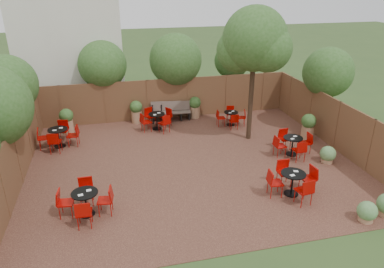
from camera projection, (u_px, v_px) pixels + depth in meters
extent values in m
plane|color=#354F23|center=(192.00, 164.00, 13.63)|extent=(80.00, 80.00, 0.00)
cube|color=#3D2119|center=(192.00, 163.00, 13.63)|extent=(12.00, 10.00, 0.02)
cube|color=brown|center=(169.00, 99.00, 17.69)|extent=(12.00, 0.08, 2.00)
cube|color=brown|center=(17.00, 157.00, 11.95)|extent=(0.08, 10.00, 2.00)
cube|color=brown|center=(337.00, 125.00, 14.51)|extent=(0.08, 10.00, 2.00)
cube|color=beige|center=(69.00, 31.00, 18.21)|extent=(5.00, 4.00, 8.00)
sphere|color=#2A511A|center=(7.00, 85.00, 13.83)|extent=(2.30, 2.30, 2.30)
sphere|color=#2A511A|center=(102.00, 65.00, 17.00)|extent=(2.27, 2.27, 2.27)
sphere|color=#2A511A|center=(176.00, 60.00, 17.62)|extent=(2.57, 2.57, 2.57)
sphere|color=#2A511A|center=(232.00, 60.00, 18.53)|extent=(1.82, 1.82, 1.82)
sphere|color=#2A511A|center=(328.00, 72.00, 15.76)|extent=(2.19, 2.19, 2.19)
cylinder|color=black|center=(252.00, 89.00, 14.87)|extent=(0.26, 0.26, 4.48)
sphere|color=#2A511A|center=(255.00, 39.00, 14.06)|extent=(2.56, 2.56, 2.56)
sphere|color=#2A511A|center=(239.00, 50.00, 14.51)|extent=(1.79, 1.79, 1.79)
sphere|color=#2A511A|center=(268.00, 48.00, 13.92)|extent=(1.87, 1.87, 1.87)
cube|color=brown|center=(176.00, 112.00, 17.57)|extent=(1.50, 0.59, 0.05)
cube|color=brown|center=(175.00, 106.00, 17.64)|extent=(1.47, 0.26, 0.44)
cube|color=black|center=(162.00, 117.00, 17.51)|extent=(0.10, 0.44, 0.39)
cube|color=black|center=(189.00, 115.00, 17.80)|extent=(0.10, 0.44, 0.39)
cube|color=brown|center=(167.00, 112.00, 17.47)|extent=(1.56, 0.64, 0.05)
cube|color=brown|center=(166.00, 106.00, 17.54)|extent=(1.51, 0.30, 0.46)
cube|color=black|center=(153.00, 118.00, 17.42)|extent=(0.12, 0.46, 0.40)
cube|color=black|center=(181.00, 116.00, 17.71)|extent=(0.12, 0.46, 0.40)
cylinder|color=black|center=(291.00, 154.00, 14.29)|extent=(0.43, 0.43, 0.03)
cylinder|color=black|center=(292.00, 146.00, 14.15)|extent=(0.05, 0.05, 0.69)
cylinder|color=black|center=(293.00, 138.00, 14.01)|extent=(0.75, 0.75, 0.03)
cube|color=white|center=(295.00, 136.00, 14.10)|extent=(0.14, 0.11, 0.01)
cube|color=white|center=(292.00, 139.00, 13.87)|extent=(0.14, 0.11, 0.01)
cylinder|color=black|center=(291.00, 194.00, 11.67)|extent=(0.46, 0.46, 0.03)
cylinder|color=black|center=(292.00, 184.00, 11.53)|extent=(0.05, 0.05, 0.73)
cylinder|color=black|center=(294.00, 174.00, 11.38)|extent=(0.79, 0.79, 0.03)
cube|color=white|center=(296.00, 171.00, 11.47)|extent=(0.15, 0.11, 0.02)
cube|color=white|center=(292.00, 175.00, 11.23)|extent=(0.15, 0.11, 0.02)
cylinder|color=black|center=(157.00, 129.00, 16.70)|extent=(0.44, 0.44, 0.03)
cylinder|color=black|center=(157.00, 121.00, 16.56)|extent=(0.05, 0.05, 0.70)
cylinder|color=black|center=(157.00, 114.00, 16.42)|extent=(0.76, 0.76, 0.03)
cube|color=white|center=(159.00, 113.00, 16.51)|extent=(0.17, 0.15, 0.01)
cube|color=white|center=(155.00, 115.00, 16.28)|extent=(0.17, 0.15, 0.01)
cylinder|color=black|center=(231.00, 125.00, 17.14)|extent=(0.39, 0.39, 0.03)
cylinder|color=black|center=(231.00, 119.00, 17.02)|extent=(0.04, 0.04, 0.62)
cylinder|color=black|center=(231.00, 112.00, 16.89)|extent=(0.67, 0.67, 0.03)
cube|color=white|center=(233.00, 111.00, 16.97)|extent=(0.14, 0.11, 0.01)
cube|color=white|center=(230.00, 113.00, 16.77)|extent=(0.14, 0.11, 0.01)
cylinder|color=black|center=(60.00, 146.00, 14.97)|extent=(0.46, 0.46, 0.03)
cylinder|color=black|center=(59.00, 138.00, 14.83)|extent=(0.05, 0.05, 0.73)
cylinder|color=black|center=(58.00, 129.00, 14.68)|extent=(0.79, 0.79, 0.03)
cube|color=white|center=(61.00, 128.00, 14.77)|extent=(0.15, 0.11, 0.02)
cube|color=white|center=(54.00, 130.00, 14.53)|extent=(0.15, 0.11, 0.02)
cylinder|color=black|center=(87.00, 214.00, 10.68)|extent=(0.45, 0.45, 0.03)
cylinder|color=black|center=(86.00, 204.00, 10.53)|extent=(0.05, 0.05, 0.71)
cylinder|color=black|center=(84.00, 193.00, 10.39)|extent=(0.77, 0.77, 0.03)
cube|color=white|center=(89.00, 190.00, 10.48)|extent=(0.14, 0.10, 0.02)
cube|color=white|center=(81.00, 195.00, 10.25)|extent=(0.14, 0.10, 0.02)
cylinder|color=#9A6D4D|center=(137.00, 117.00, 17.35)|extent=(0.50, 0.50, 0.57)
sphere|color=#2A511A|center=(136.00, 107.00, 17.15)|extent=(0.59, 0.59, 0.59)
cylinder|color=#9A6D4D|center=(195.00, 112.00, 17.97)|extent=(0.49, 0.49, 0.56)
sphere|color=#2A511A|center=(195.00, 103.00, 17.77)|extent=(0.59, 0.59, 0.59)
cylinder|color=#9A6D4D|center=(68.00, 126.00, 16.20)|extent=(0.51, 0.51, 0.59)
sphere|color=#2A511A|center=(66.00, 116.00, 15.99)|extent=(0.62, 0.62, 0.62)
cylinder|color=#9A6D4D|center=(307.00, 133.00, 15.55)|extent=(0.52, 0.52, 0.60)
sphere|color=#2A511A|center=(309.00, 121.00, 15.34)|extent=(0.62, 0.62, 0.62)
cylinder|color=#9A6D4D|center=(366.00, 218.00, 10.37)|extent=(0.42, 0.42, 0.19)
sphere|color=#4D7B3F|center=(367.00, 211.00, 10.28)|extent=(0.57, 0.57, 0.57)
cylinder|color=#9A6D4D|center=(327.00, 160.00, 13.67)|extent=(0.43, 0.43, 0.20)
sphere|color=#4D7B3F|center=(328.00, 154.00, 13.57)|extent=(0.59, 0.59, 0.59)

